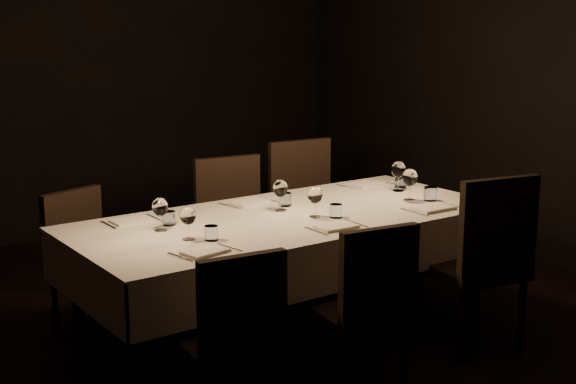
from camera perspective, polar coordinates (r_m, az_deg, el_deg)
room at (r=4.50m, az=0.00°, el=7.47°), size 5.01×6.01×3.01m
dining_table at (r=4.64m, az=0.00°, el=-2.57°), size 2.52×1.12×0.76m
chair_near_left at (r=3.69m, az=-3.87°, el=-9.86°), size 0.46×0.46×0.88m
place_setting_near_left at (r=4.06m, az=-6.38°, el=-2.73°), size 0.33×0.40×0.18m
chair_near_center at (r=4.06m, az=5.64°, el=-7.66°), size 0.49×0.49×0.90m
place_setting_near_center at (r=4.49m, az=2.73°, el=-1.15°), size 0.33×0.40×0.18m
chair_near_right at (r=4.66m, az=13.62°, el=-4.44°), size 0.58×0.58×1.04m
place_setting_near_right at (r=4.97m, az=9.47°, el=0.10°), size 0.36×0.42×0.20m
chair_far_left at (r=4.97m, az=-14.27°, el=-4.36°), size 0.52×0.52×0.87m
place_setting_far_left at (r=4.42m, az=-9.56°, el=-1.56°), size 0.32×0.40×0.18m
chair_far_center at (r=5.35m, az=-3.82°, el=-2.27°), size 0.53×0.53×0.97m
place_setting_far_center at (r=4.79m, az=-1.15°, el=-0.25°), size 0.35×0.41×0.19m
chair_far_right at (r=5.70m, az=1.46°, el=-1.08°), size 0.54×0.54×1.02m
place_setting_far_right at (r=5.37m, az=7.19°, el=1.07°), size 0.37×0.42×0.20m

